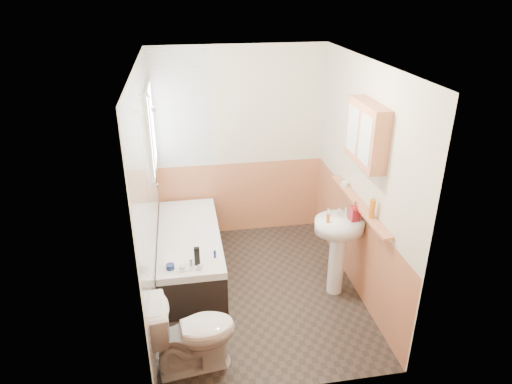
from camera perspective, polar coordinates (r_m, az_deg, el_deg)
floor at (r=5.27m, az=0.28°, el=-12.09°), size 2.80×2.80×0.00m
ceiling at (r=4.26m, az=0.35°, el=15.81°), size 2.80×2.80×0.00m
wall_back at (r=5.92m, az=-2.05°, el=5.97°), size 2.20×0.02×2.50m
wall_front at (r=3.42m, az=4.43°, el=-9.40°), size 2.20×0.02×2.50m
wall_left at (r=4.59m, az=-13.48°, el=-0.63°), size 0.02×2.80×2.50m
wall_right at (r=4.93m, az=13.14°, el=1.24°), size 0.02×2.80×2.50m
wainscot_right at (r=5.26m, az=12.13°, el=-6.28°), size 0.01×2.80×1.00m
wainscot_front at (r=3.91m, az=3.97°, el=-18.33°), size 2.20×0.01×1.00m
wainscot_back at (r=6.19m, az=-1.92°, el=-0.68°), size 2.20×0.01×1.00m
tile_cladding_left at (r=4.58m, az=-13.21°, el=-0.61°), size 0.01×2.80×2.50m
tile_return_back at (r=5.71m, az=-9.44°, el=10.16°), size 0.75×0.01×1.50m
window at (r=5.33m, az=-12.93°, el=7.67°), size 0.03×0.79×0.99m
bathtub at (r=5.46m, az=-8.23°, el=-7.40°), size 0.70×1.73×0.68m
shower_riser at (r=5.01m, az=-12.82°, el=7.11°), size 0.10×0.07×1.09m
toilet at (r=4.21m, az=-7.95°, el=-17.02°), size 0.82×0.52×0.76m
sink at (r=4.97m, az=10.24°, el=-6.01°), size 0.53×0.43×1.03m
pine_shelf at (r=4.88m, az=12.70°, el=-1.46°), size 0.10×1.47×0.03m
medicine_cabinet at (r=4.51m, az=13.67°, el=7.07°), size 0.17×0.67×0.60m
foam_can at (r=4.56m, az=14.32°, el=-2.02°), size 0.07×0.07×0.19m
green_bottle at (r=4.55m, az=14.35°, el=-1.69°), size 0.06×0.06×0.25m
black_jar at (r=5.23m, az=11.02°, el=1.02°), size 0.09×0.09×0.05m
soap_bottle at (r=4.83m, az=12.19°, el=-2.95°), size 0.11×0.22×0.10m
clear_bottle at (r=4.74m, az=9.00°, el=-3.25°), size 0.04×0.04×0.10m
blue_gel at (r=4.70m, az=-7.38°, el=-7.95°), size 0.06×0.04×0.20m
cream_jar at (r=4.72m, az=-10.67°, el=-9.16°), size 0.10×0.10×0.05m
orange_bottle at (r=4.82m, az=-5.16°, el=-7.76°), size 0.04×0.04×0.08m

